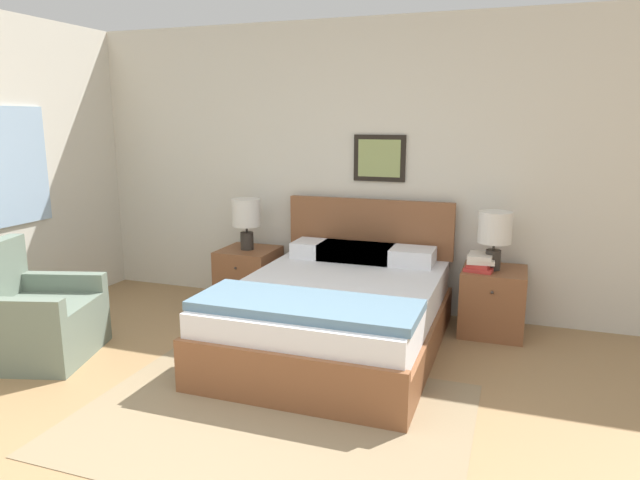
# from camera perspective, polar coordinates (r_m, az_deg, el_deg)

# --- Properties ---
(wall_back) EXTENTS (7.86, 0.09, 2.60)m
(wall_back) POSITION_cam_1_polar(r_m,az_deg,el_deg) (5.21, 4.76, 7.18)
(wall_back) COLOR beige
(wall_back) RESTS_ON ground_plane
(area_rug_main) EXTENTS (2.29, 1.67, 0.01)m
(area_rug_main) POSITION_cam_1_polar(r_m,az_deg,el_deg) (3.54, -4.83, -17.25)
(area_rug_main) COLOR #897556
(area_rug_main) RESTS_ON ground_plane
(bed) EXTENTS (1.51, 2.04, 1.04)m
(bed) POSITION_cam_1_polar(r_m,az_deg,el_deg) (4.40, 1.70, -7.06)
(bed) COLOR brown
(bed) RESTS_ON ground_plane
(armchair) EXTENTS (0.94, 0.94, 0.86)m
(armchair) POSITION_cam_1_polar(r_m,az_deg,el_deg) (4.74, -26.85, -7.16)
(armchair) COLOR slate
(armchair) RESTS_ON ground_plane
(nightstand_near_window) EXTENTS (0.51, 0.53, 0.54)m
(nightstand_near_window) POSITION_cam_1_polar(r_m,az_deg,el_deg) (5.45, -7.11, -3.67)
(nightstand_near_window) COLOR brown
(nightstand_near_window) RESTS_ON ground_plane
(nightstand_by_door) EXTENTS (0.51, 0.53, 0.54)m
(nightstand_by_door) POSITION_cam_1_polar(r_m,az_deg,el_deg) (4.92, 16.89, -5.87)
(nightstand_by_door) COLOR brown
(nightstand_by_door) RESTS_ON ground_plane
(table_lamp_near_window) EXTENTS (0.26, 0.26, 0.47)m
(table_lamp_near_window) POSITION_cam_1_polar(r_m,az_deg,el_deg) (5.32, -7.38, 2.40)
(table_lamp_near_window) COLOR #2D2823
(table_lamp_near_window) RESTS_ON nightstand_near_window
(table_lamp_by_door) EXTENTS (0.26, 0.26, 0.47)m
(table_lamp_by_door) POSITION_cam_1_polar(r_m,az_deg,el_deg) (4.76, 17.07, 0.85)
(table_lamp_by_door) COLOR #2D2823
(table_lamp_by_door) RESTS_ON nightstand_by_door
(book_thick_bottom) EXTENTS (0.25, 0.30, 0.03)m
(book_thick_bottom) POSITION_cam_1_polar(r_m,az_deg,el_deg) (4.79, 15.71, -2.70)
(book_thick_bottom) COLOR #B7332D
(book_thick_bottom) RESTS_ON nightstand_by_door
(book_hardcover_middle) EXTENTS (0.21, 0.27, 0.03)m
(book_hardcover_middle) POSITION_cam_1_polar(r_m,az_deg,el_deg) (4.79, 15.73, -2.34)
(book_hardcover_middle) COLOR #B7332D
(book_hardcover_middle) RESTS_ON book_thick_bottom
(book_novel_upper) EXTENTS (0.23, 0.25, 0.03)m
(book_novel_upper) POSITION_cam_1_polar(r_m,az_deg,el_deg) (4.78, 15.75, -1.96)
(book_novel_upper) COLOR silver
(book_novel_upper) RESTS_ON book_hardcover_middle
(book_slim_near_top) EXTENTS (0.19, 0.25, 0.04)m
(book_slim_near_top) POSITION_cam_1_polar(r_m,az_deg,el_deg) (4.77, 15.77, -1.56)
(book_slim_near_top) COLOR silver
(book_slim_near_top) RESTS_ON book_novel_upper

